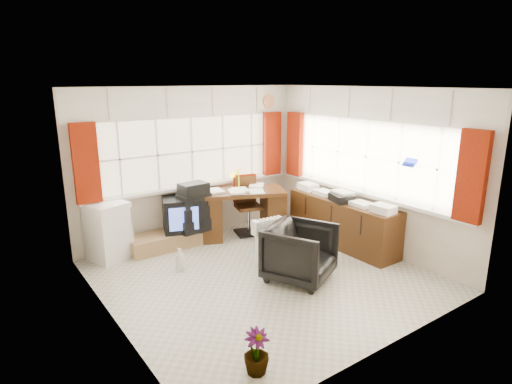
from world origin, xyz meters
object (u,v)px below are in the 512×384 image
(radiator, at_px, (269,243))
(tv_bench, at_px, (172,239))
(desk, at_px, (242,211))
(desk_lamp, at_px, (239,174))
(mini_fridge, at_px, (108,231))
(task_chair, at_px, (246,202))
(crt_tv, at_px, (182,214))
(credenza, at_px, (342,221))
(office_chair, at_px, (300,253))

(radiator, bearing_deg, tv_bench, 125.69)
(desk, relative_size, desk_lamp, 4.03)
(desk_lamp, distance_m, mini_fridge, 2.25)
(task_chair, height_order, tv_bench, task_chair)
(crt_tv, bearing_deg, tv_bench, 171.97)
(desk, xyz_separation_m, credenza, (1.08, -1.27, -0.05))
(desk_lamp, bearing_deg, radiator, -101.25)
(desk_lamp, xyz_separation_m, office_chair, (-0.28, -1.90, -0.70))
(credenza, bearing_deg, mini_fridge, 153.69)
(credenza, bearing_deg, desk_lamp, 129.18)
(desk_lamp, distance_m, office_chair, 2.04)
(desk_lamp, relative_size, credenza, 0.19)
(mini_fridge, bearing_deg, crt_tv, -5.31)
(desk_lamp, relative_size, mini_fridge, 0.45)
(credenza, relative_size, mini_fridge, 2.31)
(tv_bench, bearing_deg, task_chair, -5.33)
(desk_lamp, relative_size, tv_bench, 0.28)
(radiator, bearing_deg, credenza, -8.26)
(crt_tv, bearing_deg, task_chair, -4.89)
(desk_lamp, distance_m, radiator, 1.43)
(desk_lamp, xyz_separation_m, crt_tv, (-0.99, 0.15, -0.56))
(desk, height_order, radiator, desk)
(credenza, relative_size, crt_tv, 2.72)
(desk, height_order, task_chair, task_chair)
(desk, distance_m, mini_fridge, 2.18)
(task_chair, height_order, office_chair, task_chair)
(radiator, relative_size, tv_bench, 0.46)
(task_chair, bearing_deg, radiator, -109.06)
(mini_fridge, bearing_deg, task_chair, -5.10)
(credenza, xyz_separation_m, crt_tv, (-2.09, 1.49, 0.12))
(radiator, distance_m, crt_tv, 1.53)
(tv_bench, bearing_deg, desk_lamp, -8.45)
(crt_tv, bearing_deg, credenza, -35.55)
(crt_tv, relative_size, mini_fridge, 0.85)
(credenza, distance_m, crt_tv, 2.57)
(office_chair, bearing_deg, desk_lamp, 55.83)
(desk, bearing_deg, desk_lamp, 98.97)
(task_chair, bearing_deg, crt_tv, 175.11)
(radiator, height_order, mini_fridge, mini_fridge)
(office_chair, distance_m, credenza, 1.48)
(desk, xyz_separation_m, crt_tv, (-1.01, 0.23, 0.07))
(desk_lamp, bearing_deg, desk, -81.03)
(office_chair, xyz_separation_m, crt_tv, (-0.72, 2.05, 0.14))
(radiator, distance_m, credenza, 1.35)
(radiator, height_order, credenza, credenza)
(desk_lamp, height_order, credenza, desk_lamp)
(desk_lamp, xyz_separation_m, tv_bench, (-1.18, 0.18, -0.95))
(crt_tv, bearing_deg, office_chair, -70.71)
(task_chair, height_order, radiator, task_chair)
(desk_lamp, distance_m, tv_bench, 1.53)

